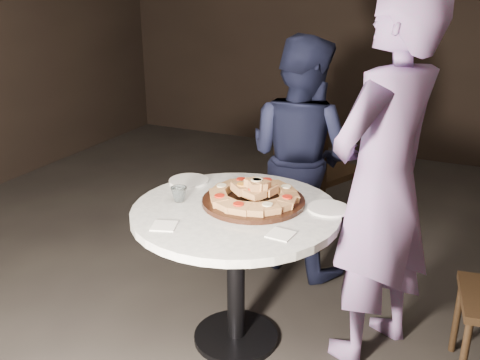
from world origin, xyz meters
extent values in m
plane|color=black|center=(0.00, 0.00, 0.00)|extent=(7.00, 7.00, 0.00)
cylinder|color=black|center=(-0.02, -0.06, 0.02)|extent=(0.58, 0.58, 0.03)
cylinder|color=black|center=(-0.02, -0.06, 0.38)|extent=(0.12, 0.12, 0.70)
cylinder|color=silver|center=(-0.02, -0.06, 0.74)|extent=(1.31, 1.31, 0.04)
cylinder|color=black|center=(0.04, 0.04, 0.77)|extent=(0.61, 0.61, 0.02)
cube|color=#A77140|center=(0.21, 0.04, 0.80)|extent=(0.10, 0.12, 0.05)
cylinder|color=red|center=(0.21, 0.04, 0.83)|extent=(0.06, 0.06, 0.01)
cube|color=#A77140|center=(0.20, 0.10, 0.80)|extent=(0.13, 0.14, 0.05)
cube|color=#A77140|center=(0.16, 0.16, 0.80)|extent=(0.13, 0.14, 0.05)
cylinder|color=beige|center=(0.16, 0.16, 0.83)|extent=(0.07, 0.07, 0.01)
cube|color=#A77140|center=(0.10, 0.20, 0.80)|extent=(0.14, 0.13, 0.05)
cube|color=#A77140|center=(0.04, 0.21, 0.80)|extent=(0.11, 0.09, 0.05)
cylinder|color=red|center=(0.04, 0.21, 0.83)|extent=(0.05, 0.05, 0.01)
cube|color=#A77140|center=(-0.03, 0.20, 0.80)|extent=(0.13, 0.13, 0.05)
cube|color=#A77140|center=(-0.09, 0.16, 0.80)|extent=(0.14, 0.13, 0.05)
cylinder|color=red|center=(-0.09, 0.16, 0.83)|extent=(0.07, 0.07, 0.01)
cube|color=#A77140|center=(-0.13, 0.10, 0.80)|extent=(0.11, 0.13, 0.05)
cube|color=#A77140|center=(-0.14, 0.04, 0.80)|extent=(0.09, 0.11, 0.05)
cylinder|color=beige|center=(-0.14, 0.04, 0.83)|extent=(0.05, 0.05, 0.01)
cube|color=#A77140|center=(-0.12, -0.03, 0.80)|extent=(0.13, 0.14, 0.05)
cube|color=#A77140|center=(-0.09, -0.09, 0.80)|extent=(0.13, 0.14, 0.05)
cylinder|color=red|center=(-0.09, -0.09, 0.83)|extent=(0.07, 0.07, 0.01)
cube|color=#A77140|center=(-0.03, -0.12, 0.80)|extent=(0.13, 0.12, 0.05)
cube|color=#A77140|center=(0.04, -0.14, 0.80)|extent=(0.11, 0.09, 0.05)
cylinder|color=red|center=(0.04, -0.14, 0.83)|extent=(0.05, 0.05, 0.01)
cube|color=#A77140|center=(0.10, -0.12, 0.80)|extent=(0.13, 0.11, 0.05)
cube|color=#A77140|center=(0.16, -0.09, 0.80)|extent=(0.14, 0.14, 0.05)
cylinder|color=beige|center=(0.16, -0.09, 0.83)|extent=(0.07, 0.07, 0.01)
cube|color=#A77140|center=(0.20, -0.03, 0.80)|extent=(0.12, 0.13, 0.05)
cube|color=#A77140|center=(0.09, 0.06, 0.84)|extent=(0.10, 0.12, 0.04)
cylinder|color=#2D6B1E|center=(0.09, 0.06, 0.86)|extent=(0.06, 0.06, 0.01)
cube|color=#A77140|center=(0.01, 0.09, 0.84)|extent=(0.11, 0.08, 0.04)
cylinder|color=beige|center=(0.01, 0.09, 0.86)|extent=(0.05, 0.05, 0.01)
cube|color=#A77140|center=(-0.02, 0.02, 0.84)|extent=(0.14, 0.13, 0.05)
cylinder|color=orange|center=(-0.02, 0.02, 0.86)|extent=(0.07, 0.07, 0.01)
cube|color=#A77140|center=(0.06, -0.01, 0.84)|extent=(0.13, 0.12, 0.05)
cylinder|color=red|center=(0.06, -0.01, 0.86)|extent=(0.07, 0.07, 0.01)
cube|color=#A77140|center=(0.09, 0.06, 0.84)|extent=(0.12, 0.10, 0.04)
cylinder|color=#2D6B1E|center=(0.09, 0.06, 0.86)|extent=(0.06, 0.06, 0.01)
cube|color=#A77140|center=(0.06, 0.01, 0.87)|extent=(0.13, 0.13, 0.05)
cylinder|color=beige|center=(0.06, 0.01, 0.90)|extent=(0.07, 0.07, 0.01)
cube|color=#A77140|center=(0.06, 0.02, 0.87)|extent=(0.12, 0.11, 0.05)
cylinder|color=beige|center=(0.06, 0.02, 0.90)|extent=(0.06, 0.06, 0.01)
cylinder|color=white|center=(-0.40, 0.16, 0.77)|extent=(0.22, 0.22, 0.01)
cylinder|color=white|center=(0.40, 0.12, 0.77)|extent=(0.22, 0.22, 0.01)
imported|color=silver|center=(-0.31, -0.10, 0.80)|extent=(0.09, 0.09, 0.08)
cube|color=white|center=(-0.22, -0.37, 0.76)|extent=(0.14, 0.14, 0.01)
cube|color=white|center=(0.29, -0.23, 0.76)|extent=(0.11, 0.11, 0.01)
cube|color=black|center=(-0.01, 1.36, 0.50)|extent=(0.62, 0.62, 0.04)
cube|color=black|center=(-0.10, 1.15, 0.75)|extent=(0.44, 0.23, 0.50)
cylinder|color=black|center=(0.26, 1.46, 0.25)|extent=(0.05, 0.05, 0.50)
cylinder|color=black|center=(-0.11, 1.63, 0.25)|extent=(0.05, 0.05, 0.50)
cylinder|color=black|center=(0.09, 1.10, 0.25)|extent=(0.05, 0.05, 0.50)
cylinder|color=black|center=(-0.27, 1.26, 0.25)|extent=(0.05, 0.05, 0.50)
cylinder|color=black|center=(1.04, 0.33, 0.22)|extent=(0.04, 0.04, 0.43)
cylinder|color=black|center=(1.09, -0.01, 0.22)|extent=(0.04, 0.04, 0.43)
imported|color=black|center=(-0.01, 0.86, 0.75)|extent=(0.86, 0.75, 1.51)
imported|color=slate|center=(0.63, 0.18, 0.91)|extent=(0.67, 0.78, 1.82)
camera|label=1|loc=(1.00, -2.20, 1.81)|focal=40.00mm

